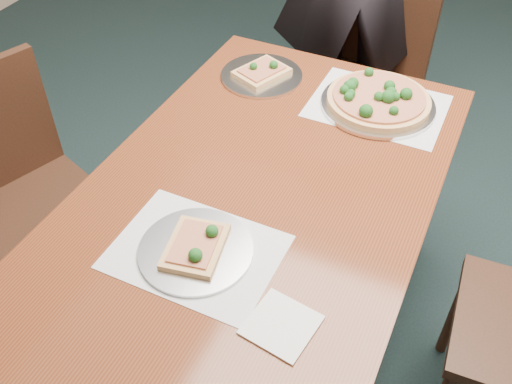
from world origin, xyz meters
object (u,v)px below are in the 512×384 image
at_px(chair_left, 21,186).
at_px(slice_plate_far, 262,74).
at_px(slice_plate_near, 196,248).
at_px(dining_table, 256,216).
at_px(pizza_pan, 378,100).
at_px(chair_far, 371,68).

distance_m(chair_left, slice_plate_far, 0.89).
bearing_deg(slice_plate_near, dining_table, 81.14).
bearing_deg(pizza_pan, slice_plate_far, 179.68).
bearing_deg(slice_plate_near, slice_plate_far, 103.61).
distance_m(dining_table, chair_far, 1.14).
relative_size(chair_far, slice_plate_far, 3.25).
bearing_deg(slice_plate_near, pizza_pan, 74.41).
distance_m(dining_table, pizza_pan, 0.57).
height_order(chair_far, chair_left, same).
bearing_deg(chair_left, dining_table, -65.10).
bearing_deg(dining_table, pizza_pan, 71.30).
height_order(chair_left, slice_plate_near, chair_left).
xyz_separation_m(pizza_pan, slice_plate_far, (-0.41, 0.00, -0.01)).
distance_m(chair_left, pizza_pan, 1.21).
bearing_deg(chair_far, slice_plate_far, -105.21).
bearing_deg(slice_plate_far, chair_far, 68.73).
height_order(chair_far, slice_plate_near, chair_far).
bearing_deg(dining_table, chair_far, 89.70).
distance_m(pizza_pan, slice_plate_near, 0.81).
height_order(chair_left, pizza_pan, chair_left).
bearing_deg(pizza_pan, chair_far, 105.86).
height_order(chair_far, slice_plate_far, chair_far).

